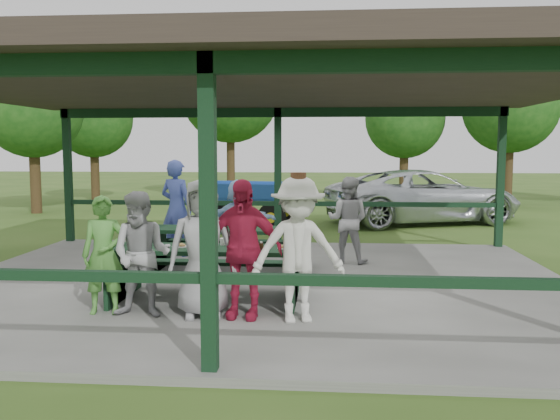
# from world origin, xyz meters

# --- Properties ---
(ground) EXTENTS (90.00, 90.00, 0.00)m
(ground) POSITION_xyz_m (0.00, 0.00, 0.00)
(ground) COLOR #33551A
(ground) RESTS_ON ground
(concrete_slab) EXTENTS (10.00, 8.00, 0.10)m
(concrete_slab) POSITION_xyz_m (0.00, 0.00, 0.05)
(concrete_slab) COLOR #63635E
(concrete_slab) RESTS_ON ground
(pavilion_structure) EXTENTS (10.60, 8.60, 3.24)m
(pavilion_structure) POSITION_xyz_m (0.00, 0.00, 3.17)
(pavilion_structure) COLOR black
(pavilion_structure) RESTS_ON concrete_slab
(picnic_table_near) EXTENTS (2.79, 1.39, 0.75)m
(picnic_table_near) POSITION_xyz_m (-0.55, -1.20, 0.58)
(picnic_table_near) COLOR black
(picnic_table_near) RESTS_ON concrete_slab
(picnic_table_far) EXTENTS (2.83, 1.39, 0.75)m
(picnic_table_far) POSITION_xyz_m (-0.60, 0.80, 0.58)
(picnic_table_far) COLOR black
(picnic_table_far) RESTS_ON concrete_slab
(table_setting) EXTENTS (2.28, 0.45, 0.10)m
(table_setting) POSITION_xyz_m (-0.39, -1.18, 0.88)
(table_setting) COLOR white
(table_setting) RESTS_ON picnic_table_near
(contestant_green) EXTENTS (0.61, 0.46, 1.52)m
(contestant_green) POSITION_xyz_m (-1.75, -1.96, 0.86)
(contestant_green) COLOR #498C35
(contestant_green) RESTS_ON concrete_slab
(contestant_grey_left) EXTENTS (0.80, 0.63, 1.59)m
(contestant_grey_left) POSITION_xyz_m (-1.22, -2.07, 0.90)
(contestant_grey_left) COLOR #98999B
(contestant_grey_left) RESTS_ON concrete_slab
(contestant_grey_mid) EXTENTS (0.94, 0.70, 1.75)m
(contestant_grey_mid) POSITION_xyz_m (-0.45, -2.01, 0.97)
(contestant_grey_mid) COLOR gray
(contestant_grey_mid) RESTS_ON concrete_slab
(contestant_red) EXTENTS (1.07, 0.54, 1.75)m
(contestant_red) POSITION_xyz_m (0.05, -2.00, 0.97)
(contestant_red) COLOR #A81B3A
(contestant_red) RESTS_ON concrete_slab
(contestant_white_fedora) EXTENTS (1.27, 0.90, 1.84)m
(contestant_white_fedora) POSITION_xyz_m (0.76, -2.12, 0.99)
(contestant_white_fedora) COLOR silver
(contestant_white_fedora) RESTS_ON concrete_slab
(spectator_lblue) EXTENTS (1.49, 1.01, 1.55)m
(spectator_lblue) POSITION_xyz_m (-0.56, 1.73, 0.87)
(spectator_lblue) COLOR #91B8E1
(spectator_lblue) RESTS_ON concrete_slab
(spectator_blue) EXTENTS (0.81, 0.67, 1.90)m
(spectator_blue) POSITION_xyz_m (-1.87, 2.17, 1.05)
(spectator_blue) COLOR #3A4997
(spectator_blue) RESTS_ON concrete_slab
(spectator_grey) EXTENTS (0.91, 0.78, 1.60)m
(spectator_grey) POSITION_xyz_m (1.49, 1.72, 0.90)
(spectator_grey) COLOR #959497
(spectator_grey) RESTS_ON concrete_slab
(pickup_truck) EXTENTS (6.28, 4.41, 1.59)m
(pickup_truck) POSITION_xyz_m (3.94, 8.57, 0.80)
(pickup_truck) COLOR silver
(pickup_truck) RESTS_ON ground
(farm_trailer) EXTENTS (3.92, 2.14, 1.36)m
(farm_trailer) POSITION_xyz_m (-1.13, 7.31, 0.67)
(farm_trailer) COLOR #1C499C
(farm_trailer) RESTS_ON ground
(tree_far_left) EXTENTS (3.24, 3.24, 5.06)m
(tree_far_left) POSITION_xyz_m (-8.67, 14.91, 3.42)
(tree_far_left) COLOR #352515
(tree_far_left) RESTS_ON ground
(tree_left) EXTENTS (4.35, 4.35, 6.79)m
(tree_left) POSITION_xyz_m (-3.24, 16.92, 4.60)
(tree_left) COLOR #352515
(tree_left) RESTS_ON ground
(tree_mid) EXTENTS (3.20, 3.20, 5.01)m
(tree_mid) POSITION_xyz_m (4.18, 15.35, 3.38)
(tree_mid) COLOR #352515
(tree_mid) RESTS_ON ground
(tree_right) EXTENTS (3.61, 3.61, 5.63)m
(tree_right) POSITION_xyz_m (8.00, 14.21, 3.81)
(tree_right) COLOR #352515
(tree_right) RESTS_ON ground
(tree_edge_left) EXTENTS (3.36, 3.36, 5.26)m
(tree_edge_left) POSITION_xyz_m (-8.86, 10.19, 3.55)
(tree_edge_left) COLOR #352515
(tree_edge_left) RESTS_ON ground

